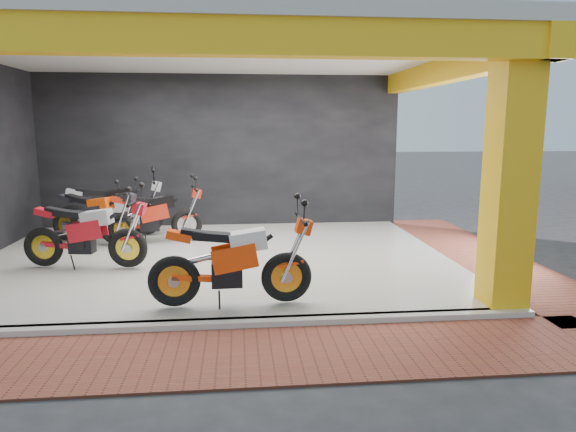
% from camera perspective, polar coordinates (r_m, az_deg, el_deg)
% --- Properties ---
extents(ground, '(80.00, 80.00, 0.00)m').
position_cam_1_polar(ground, '(7.20, -8.46, -9.23)').
color(ground, '#2D2D30').
rests_on(ground, ground).
extents(showroom_floor, '(8.00, 6.00, 0.10)m').
position_cam_1_polar(showroom_floor, '(9.10, -7.88, -4.81)').
color(showroom_floor, silver).
rests_on(showroom_floor, ground).
extents(showroom_ceiling, '(8.40, 6.40, 0.20)m').
position_cam_1_polar(showroom_ceiling, '(8.90, -8.45, 17.90)').
color(showroom_ceiling, beige).
rests_on(showroom_ceiling, corner_column).
extents(back_wall, '(8.20, 0.20, 3.50)m').
position_cam_1_polar(back_wall, '(11.92, -7.52, 6.96)').
color(back_wall, black).
rests_on(back_wall, ground).
extents(corner_column, '(0.50, 0.50, 3.50)m').
position_cam_1_polar(corner_column, '(6.95, 23.45, 4.15)').
color(corner_column, yellow).
rests_on(corner_column, ground).
extents(header_beam_front, '(8.40, 0.30, 0.40)m').
position_cam_1_polar(header_beam_front, '(5.89, -9.81, 19.06)').
color(header_beam_front, yellow).
rests_on(header_beam_front, corner_column).
extents(header_beam_right, '(0.30, 6.40, 0.40)m').
position_cam_1_polar(header_beam_right, '(9.56, 17.25, 15.20)').
color(header_beam_right, yellow).
rests_on(header_beam_right, corner_column).
extents(floor_kerb, '(8.00, 0.20, 0.10)m').
position_cam_1_polar(floor_kerb, '(6.23, -8.92, -11.87)').
color(floor_kerb, silver).
rests_on(floor_kerb, ground).
extents(paver_front, '(9.00, 1.40, 0.03)m').
position_cam_1_polar(paver_front, '(5.53, -9.37, -15.20)').
color(paver_front, brown).
rests_on(paver_front, ground).
extents(paver_right, '(1.40, 7.00, 0.03)m').
position_cam_1_polar(paver_right, '(10.12, 20.48, -4.05)').
color(paver_right, brown).
rests_on(paver_right, ground).
extents(moto_hero, '(2.20, 0.86, 1.33)m').
position_cam_1_polar(moto_hero, '(6.52, -0.17, -4.14)').
color(moto_hero, '#FF3F0A').
rests_on(moto_hero, showroom_floor).
extents(moto_row_a, '(2.22, 1.10, 1.30)m').
position_cam_1_polar(moto_row_a, '(8.51, -17.48, -1.38)').
color(moto_row_a, red).
rests_on(moto_row_a, showroom_floor).
extents(moto_row_b, '(2.16, 1.15, 1.25)m').
position_cam_1_polar(moto_row_b, '(10.33, -11.23, 0.69)').
color(moto_row_b, red).
rests_on(moto_row_b, showroom_floor).
extents(moto_row_c, '(2.18, 1.56, 1.25)m').
position_cam_1_polar(moto_row_c, '(10.10, -18.05, 0.19)').
color(moto_row_c, black).
rests_on(moto_row_c, showroom_floor).
extents(moto_row_d, '(2.33, 1.17, 1.36)m').
position_cam_1_polar(moto_row_d, '(11.03, -15.53, 1.39)').
color(moto_row_d, '#ACAFB4').
rests_on(moto_row_d, showroom_floor).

